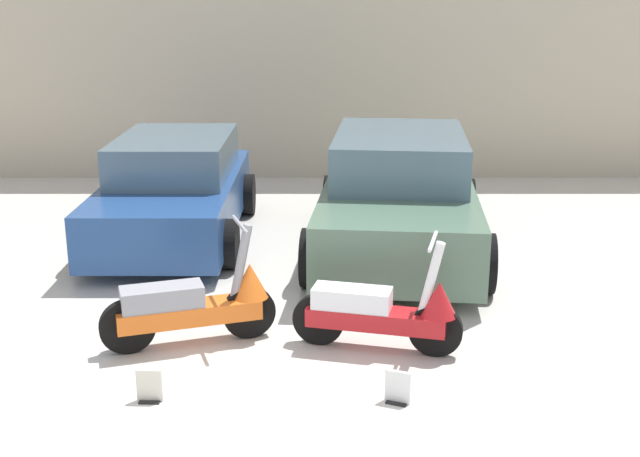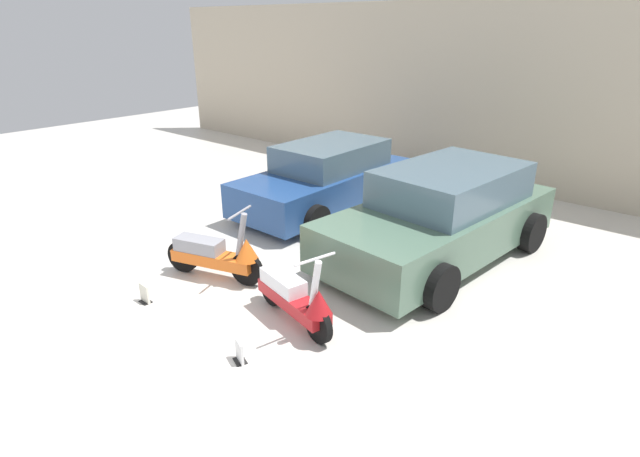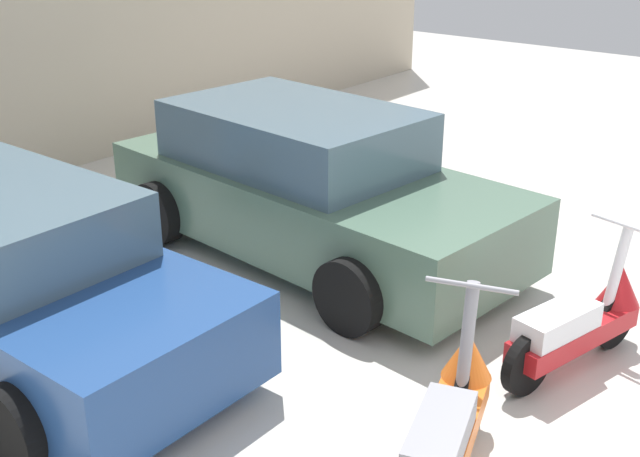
{
  "view_description": "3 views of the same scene",
  "coord_description": "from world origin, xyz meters",
  "px_view_note": "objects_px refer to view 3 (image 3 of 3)",
  "views": [
    {
      "loc": [
        0.68,
        -5.32,
        2.99
      ],
      "look_at": [
        0.69,
        2.65,
        0.66
      ],
      "focal_mm": 45.0,
      "sensor_mm": 36.0,
      "label": 1
    },
    {
      "loc": [
        4.82,
        -2.65,
        3.38
      ],
      "look_at": [
        0.44,
        2.49,
        0.62
      ],
      "focal_mm": 28.0,
      "sensor_mm": 36.0,
      "label": 2
    },
    {
      "loc": [
        -3.94,
        -0.59,
        3.23
      ],
      "look_at": [
        0.39,
        2.87,
        0.92
      ],
      "focal_mm": 45.0,
      "sensor_mm": 36.0,
      "label": 3
    }
  ],
  "objects_px": {
    "scooter_front_left": "(450,419)",
    "car_rear_left": "(15,276)",
    "car_rear_center": "(309,186)",
    "scooter_front_right": "(580,321)"
  },
  "relations": [
    {
      "from": "car_rear_left",
      "to": "car_rear_center",
      "type": "distance_m",
      "value": 2.84
    },
    {
      "from": "car_rear_left",
      "to": "car_rear_center",
      "type": "relative_size",
      "value": 0.88
    },
    {
      "from": "scooter_front_left",
      "to": "car_rear_left",
      "type": "distance_m",
      "value": 3.38
    },
    {
      "from": "scooter_front_left",
      "to": "car_rear_center",
      "type": "xyz_separation_m",
      "value": [
        2.03,
        2.73,
        0.29
      ]
    },
    {
      "from": "scooter_front_left",
      "to": "scooter_front_right",
      "type": "relative_size",
      "value": 1.02
    },
    {
      "from": "scooter_front_right",
      "to": "car_rear_left",
      "type": "bearing_deg",
      "value": 138.59
    },
    {
      "from": "scooter_front_left",
      "to": "car_rear_left",
      "type": "height_order",
      "value": "car_rear_left"
    },
    {
      "from": "scooter_front_right",
      "to": "car_rear_left",
      "type": "xyz_separation_m",
      "value": [
        -2.4,
        3.42,
        0.24
      ]
    },
    {
      "from": "car_rear_left",
      "to": "car_rear_center",
      "type": "height_order",
      "value": "car_rear_center"
    },
    {
      "from": "car_rear_left",
      "to": "car_rear_center",
      "type": "xyz_separation_m",
      "value": [
        2.78,
        -0.56,
        0.06
      ]
    }
  ]
}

